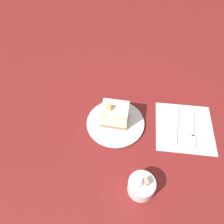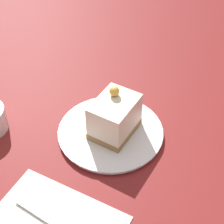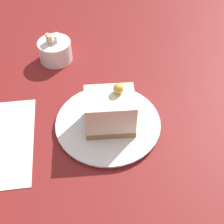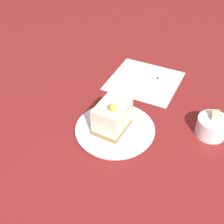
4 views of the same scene
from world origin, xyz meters
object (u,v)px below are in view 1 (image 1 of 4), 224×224
Objects in this scene: fork at (192,131)px; sugar_bowl at (141,186)px; cake_slice at (115,114)px; knife at (177,122)px; plate at (115,122)px.

fork is 2.09× the size of sugar_bowl.
cake_slice is at bearing -73.17° from sugar_bowl.
cake_slice is 0.29m from fork.
sugar_bowl is (0.16, 0.25, 0.02)m from knife.
knife is at bearing -122.41° from sugar_bowl.
cake_slice is 1.34× the size of sugar_bowl.
sugar_bowl reaches higher than plate.
fork is (-0.28, 0.04, -0.00)m from plate.
sugar_bowl reaches higher than fork.
plate is 2.65× the size of sugar_bowl.
plate is at bearing -73.35° from sugar_bowl.
cake_slice is 0.24m from knife.
knife is (0.05, -0.04, 0.00)m from fork.
sugar_bowl is at bearing 70.20° from knife.
plate is 0.04m from cake_slice.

